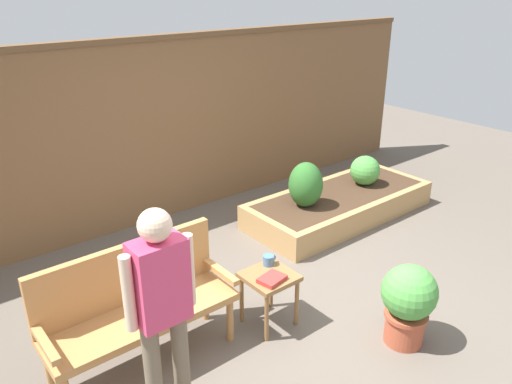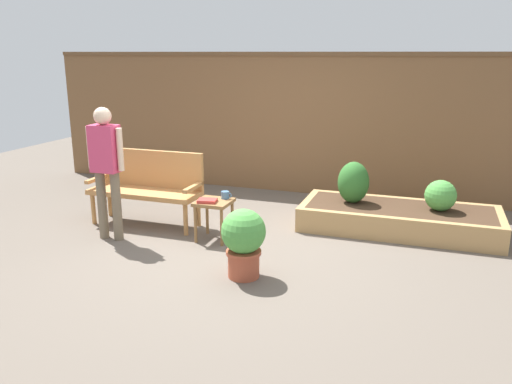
{
  "view_description": "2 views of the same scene",
  "coord_description": "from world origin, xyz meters",
  "px_view_note": "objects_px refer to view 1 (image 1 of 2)",
  "views": [
    {
      "loc": [
        -2.64,
        -2.52,
        2.73
      ],
      "look_at": [
        0.04,
        0.79,
        0.91
      ],
      "focal_mm": 35.19,
      "sensor_mm": 36.0,
      "label": 1
    },
    {
      "loc": [
        2.01,
        -5.13,
        2.15
      ],
      "look_at": [
        0.07,
        0.48,
        0.54
      ],
      "focal_mm": 36.13,
      "sensor_mm": 36.0,
      "label": 2
    }
  ],
  "objects_px": {
    "garden_bench": "(135,298)",
    "potted_boxwood": "(408,301)",
    "side_table": "(269,283)",
    "shrub_near_bench": "(306,185)",
    "person_by_bench": "(162,304)",
    "shrub_far_corner": "(365,170)",
    "book_on_table": "(272,279)",
    "cup_on_table": "(269,260)"
  },
  "relations": [
    {
      "from": "garden_bench",
      "to": "potted_boxwood",
      "type": "bearing_deg",
      "value": -33.98
    },
    {
      "from": "book_on_table",
      "to": "shrub_far_corner",
      "type": "distance_m",
      "value": 2.79
    },
    {
      "from": "garden_bench",
      "to": "cup_on_table",
      "type": "relative_size",
      "value": 11.08
    },
    {
      "from": "garden_bench",
      "to": "shrub_near_bench",
      "type": "bearing_deg",
      "value": 17.08
    },
    {
      "from": "person_by_bench",
      "to": "side_table",
      "type": "bearing_deg",
      "value": 17.73
    },
    {
      "from": "book_on_table",
      "to": "shrub_near_bench",
      "type": "xyz_separation_m",
      "value": [
        1.5,
        1.16,
        0.07
      ]
    },
    {
      "from": "cup_on_table",
      "to": "potted_boxwood",
      "type": "distance_m",
      "value": 1.17
    },
    {
      "from": "shrub_near_bench",
      "to": "garden_bench",
      "type": "bearing_deg",
      "value": -162.92
    },
    {
      "from": "side_table",
      "to": "shrub_near_bench",
      "type": "bearing_deg",
      "value": 36.4
    },
    {
      "from": "potted_boxwood",
      "to": "shrub_far_corner",
      "type": "distance_m",
      "value": 2.65
    },
    {
      "from": "shrub_far_corner",
      "to": "person_by_bench",
      "type": "height_order",
      "value": "person_by_bench"
    },
    {
      "from": "cup_on_table",
      "to": "shrub_near_bench",
      "type": "distance_m",
      "value": 1.66
    },
    {
      "from": "garden_bench",
      "to": "person_by_bench",
      "type": "xyz_separation_m",
      "value": [
        -0.12,
        -0.68,
        0.39
      ]
    },
    {
      "from": "shrub_near_bench",
      "to": "potted_boxwood",
      "type": "bearing_deg",
      "value": -111.3
    },
    {
      "from": "garden_bench",
      "to": "side_table",
      "type": "bearing_deg",
      "value": -16.13
    },
    {
      "from": "shrub_near_bench",
      "to": "person_by_bench",
      "type": "height_order",
      "value": "person_by_bench"
    },
    {
      "from": "cup_on_table",
      "to": "side_table",
      "type": "bearing_deg",
      "value": -127.83
    },
    {
      "from": "side_table",
      "to": "potted_boxwood",
      "type": "height_order",
      "value": "potted_boxwood"
    },
    {
      "from": "shrub_near_bench",
      "to": "book_on_table",
      "type": "bearing_deg",
      "value": -142.33
    },
    {
      "from": "book_on_table",
      "to": "person_by_bench",
      "type": "xyz_separation_m",
      "value": [
        -1.13,
        -0.29,
        0.44
      ]
    },
    {
      "from": "potted_boxwood",
      "to": "shrub_near_bench",
      "type": "relative_size",
      "value": 1.32
    },
    {
      "from": "garden_bench",
      "to": "potted_boxwood",
      "type": "relative_size",
      "value": 2.08
    },
    {
      "from": "garden_bench",
      "to": "book_on_table",
      "type": "xyz_separation_m",
      "value": [
        1.0,
        -0.39,
        -0.05
      ]
    },
    {
      "from": "potted_boxwood",
      "to": "shrub_near_bench",
      "type": "height_order",
      "value": "shrub_near_bench"
    },
    {
      "from": "garden_bench",
      "to": "person_by_bench",
      "type": "height_order",
      "value": "person_by_bench"
    },
    {
      "from": "garden_bench",
      "to": "potted_boxwood",
      "type": "height_order",
      "value": "garden_bench"
    },
    {
      "from": "side_table",
      "to": "shrub_near_bench",
      "type": "xyz_separation_m",
      "value": [
        1.45,
        1.07,
        0.17
      ]
    },
    {
      "from": "person_by_bench",
      "to": "garden_bench",
      "type": "bearing_deg",
      "value": 79.61
    },
    {
      "from": "person_by_bench",
      "to": "potted_boxwood",
      "type": "bearing_deg",
      "value": -14.91
    },
    {
      "from": "book_on_table",
      "to": "cup_on_table",
      "type": "bearing_deg",
      "value": 44.95
    },
    {
      "from": "cup_on_table",
      "to": "shrub_near_bench",
      "type": "xyz_separation_m",
      "value": [
        1.36,
        0.95,
        0.04
      ]
    },
    {
      "from": "garden_bench",
      "to": "person_by_bench",
      "type": "bearing_deg",
      "value": -100.39
    },
    {
      "from": "garden_bench",
      "to": "shrub_far_corner",
      "type": "bearing_deg",
      "value": 12.22
    },
    {
      "from": "shrub_far_corner",
      "to": "person_by_bench",
      "type": "relative_size",
      "value": 0.24
    },
    {
      "from": "potted_boxwood",
      "to": "shrub_near_bench",
      "type": "xyz_separation_m",
      "value": [
        0.76,
        1.94,
        0.17
      ]
    },
    {
      "from": "shrub_near_bench",
      "to": "person_by_bench",
      "type": "distance_m",
      "value": 3.02
    },
    {
      "from": "garden_bench",
      "to": "cup_on_table",
      "type": "bearing_deg",
      "value": -8.91
    },
    {
      "from": "book_on_table",
      "to": "potted_boxwood",
      "type": "bearing_deg",
      "value": -58.0
    },
    {
      "from": "garden_bench",
      "to": "potted_boxwood",
      "type": "distance_m",
      "value": 2.11
    },
    {
      "from": "cup_on_table",
      "to": "book_on_table",
      "type": "relative_size",
      "value": 0.61
    },
    {
      "from": "potted_boxwood",
      "to": "shrub_far_corner",
      "type": "relative_size",
      "value": 1.85
    },
    {
      "from": "side_table",
      "to": "shrub_far_corner",
      "type": "xyz_separation_m",
      "value": [
        2.5,
        1.07,
        0.09
      ]
    }
  ]
}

